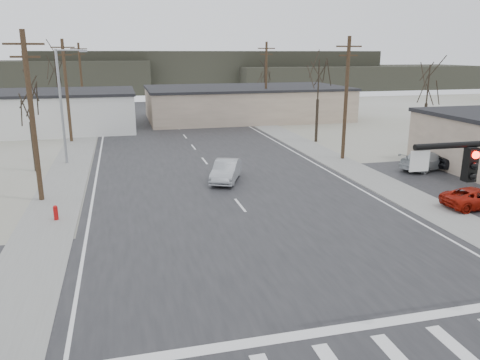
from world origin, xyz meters
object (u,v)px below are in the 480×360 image
at_px(car_far_b, 114,104).
at_px(car_parked_silver, 426,160).
at_px(fire_hydrant, 56,213).
at_px(car_parked_red, 477,198).
at_px(car_parked_dark_a, 463,159).
at_px(car_far_a, 184,117).
at_px(sedan_crossing, 226,171).

height_order(car_far_b, car_parked_silver, car_parked_silver).
height_order(fire_hydrant, car_parked_silver, car_parked_silver).
height_order(car_parked_red, car_parked_silver, car_parked_silver).
bearing_deg(car_parked_dark_a, car_parked_silver, 79.15).
height_order(car_far_a, car_parked_dark_a, car_far_a).
distance_m(fire_hydrant, car_far_a, 35.46).
relative_size(sedan_crossing, car_parked_silver, 0.92).
bearing_deg(car_parked_dark_a, car_parked_red, 147.45).
relative_size(car_parked_red, car_parked_dark_a, 0.91).
bearing_deg(sedan_crossing, car_far_b, 122.20).
distance_m(car_parked_red, car_parked_silver, 9.18).
distance_m(car_far_a, car_far_b, 21.87).
bearing_deg(car_far_b, car_far_a, -69.30).
height_order(fire_hydrant, car_far_a, car_far_a).
distance_m(fire_hydrant, car_parked_dark_a, 29.35).
height_order(car_far_a, car_parked_silver, car_far_a).
relative_size(fire_hydrant, car_far_a, 0.16).
xyz_separation_m(fire_hydrant, car_parked_dark_a, (29.02, 4.36, 0.35)).
bearing_deg(car_parked_silver, sedan_crossing, 66.87).
distance_m(car_far_a, car_parked_dark_a, 34.10).
xyz_separation_m(car_far_a, car_parked_dark_a, (17.59, -29.21, -0.03)).
bearing_deg(car_parked_red, car_parked_silver, -19.08).
bearing_deg(car_parked_dark_a, sedan_crossing, 88.62).
distance_m(car_parked_red, car_parked_dark_a, 9.85).
xyz_separation_m(car_parked_red, car_parked_dark_a, (5.60, 8.10, 0.20)).
height_order(car_parked_red, car_parked_dark_a, car_parked_dark_a).
distance_m(fire_hydrant, car_far_b, 53.69).
distance_m(sedan_crossing, car_far_a, 28.10).
height_order(fire_hydrant, car_far_b, car_far_b).
relative_size(fire_hydrant, car_parked_dark_a, 0.19).
relative_size(sedan_crossing, car_parked_red, 1.08).
bearing_deg(sedan_crossing, car_far_a, 111.17).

